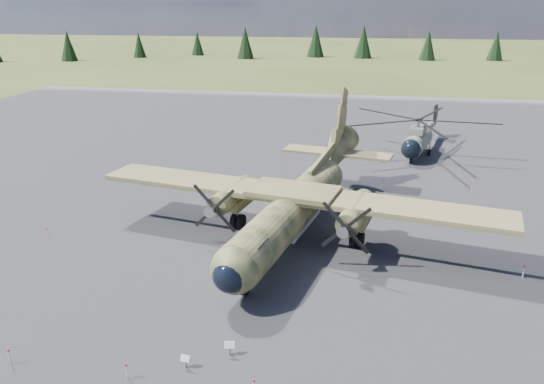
# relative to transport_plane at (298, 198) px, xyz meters

# --- Properties ---
(ground) EXTENTS (500.00, 500.00, 0.00)m
(ground) POSITION_rel_transport_plane_xyz_m (-1.53, -4.21, -2.86)
(ground) COLOR brown
(ground) RESTS_ON ground
(apron) EXTENTS (120.00, 120.00, 0.04)m
(apron) POSITION_rel_transport_plane_xyz_m (-1.53, 5.79, -2.86)
(apron) COLOR #5C5C61
(apron) RESTS_ON ground
(transport_plane) EXTENTS (30.15, 27.10, 9.95)m
(transport_plane) POSITION_rel_transport_plane_xyz_m (0.00, 0.00, 0.00)
(transport_plane) COLOR #364023
(transport_plane) RESTS_ON ground
(helicopter_near) EXTENTS (21.28, 21.98, 4.42)m
(helicopter_near) POSITION_rel_transport_plane_xyz_m (10.38, 23.85, 0.27)
(helicopter_near) COLOR gray
(helicopter_near) RESTS_ON ground
(info_placard_left) EXTENTS (0.47, 0.25, 0.71)m
(info_placard_left) POSITION_rel_transport_plane_xyz_m (-3.13, -16.46, -2.38)
(info_placard_left) COLOR gray
(info_placard_left) RESTS_ON ground
(info_placard_right) EXTENTS (0.54, 0.31, 0.80)m
(info_placard_right) POSITION_rel_transport_plane_xyz_m (-1.30, -15.14, -2.33)
(info_placard_right) COLOR gray
(info_placard_right) RESTS_ON ground
(barrier_fence) EXTENTS (33.12, 29.62, 0.85)m
(barrier_fence) POSITION_rel_transport_plane_xyz_m (-1.99, -4.29, -2.35)
(barrier_fence) COLOR silver
(barrier_fence) RESTS_ON ground
(treeline) EXTENTS (310.66, 301.95, 10.97)m
(treeline) POSITION_rel_transport_plane_xyz_m (-2.71, -13.43, 1.94)
(treeline) COLOR black
(treeline) RESTS_ON ground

